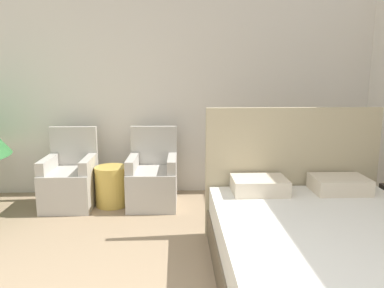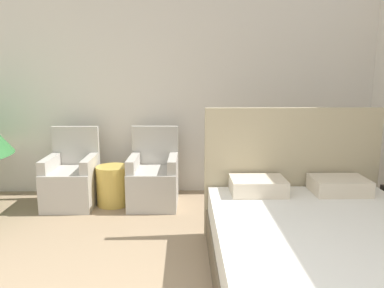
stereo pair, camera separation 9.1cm
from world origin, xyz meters
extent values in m
cube|color=silver|center=(0.00, 3.66, 1.45)|extent=(10.00, 0.06, 2.90)
cube|color=brown|center=(1.51, 1.16, 0.14)|extent=(1.66, 1.99, 0.27)
cube|color=white|center=(1.51, 1.16, 0.40)|extent=(1.63, 1.95, 0.25)
cube|color=tan|center=(1.51, 2.18, 0.64)|extent=(1.70, 0.06, 1.28)
cube|color=beige|center=(1.13, 1.93, 0.59)|extent=(0.49, 0.36, 0.14)
cube|color=beige|center=(1.88, 1.93, 0.59)|extent=(0.49, 0.36, 0.14)
cube|color=#B7B2A8|center=(-0.92, 3.06, 0.23)|extent=(0.58, 0.64, 0.45)
cube|color=#B7B2A8|center=(-0.92, 3.35, 0.70)|extent=(0.58, 0.06, 0.49)
cube|color=#B7B2A8|center=(-1.15, 3.06, 0.53)|extent=(0.10, 0.57, 0.15)
cube|color=#B7B2A8|center=(-0.68, 3.06, 0.53)|extent=(0.10, 0.57, 0.15)
cube|color=#B7B2A8|center=(0.08, 3.06, 0.23)|extent=(0.59, 0.65, 0.45)
cube|color=#B7B2A8|center=(0.09, 3.35, 0.70)|extent=(0.58, 0.07, 0.49)
cube|color=#B7B2A8|center=(-0.16, 3.06, 0.53)|extent=(0.11, 0.58, 0.15)
cube|color=#B7B2A8|center=(0.32, 3.05, 0.53)|extent=(0.11, 0.58, 0.15)
cylinder|color=gold|center=(-0.42, 3.09, 0.24)|extent=(0.40, 0.40, 0.48)
camera|label=1|loc=(0.38, -1.33, 1.61)|focal=35.00mm
camera|label=2|loc=(0.47, -1.33, 1.61)|focal=35.00mm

